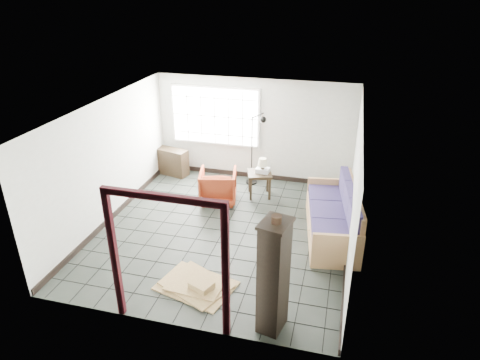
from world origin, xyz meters
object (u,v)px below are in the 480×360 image
(side_table, at_px, (260,177))
(tall_shelf, at_px, (274,276))
(futon_sofa, at_px, (335,218))
(armchair, at_px, (218,184))

(side_table, bearing_deg, tall_shelf, -75.29)
(futon_sofa, distance_m, tall_shelf, 2.98)
(futon_sofa, bearing_deg, armchair, 154.89)
(armchair, bearing_deg, tall_shelf, 105.50)
(tall_shelf, bearing_deg, futon_sofa, 87.81)
(futon_sofa, relative_size, armchair, 2.94)
(armchair, distance_m, tall_shelf, 4.18)
(futon_sofa, height_order, armchair, futon_sofa)
(side_table, xyz_separation_m, tall_shelf, (1.09, -4.15, 0.43))
(armchair, relative_size, tall_shelf, 0.47)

